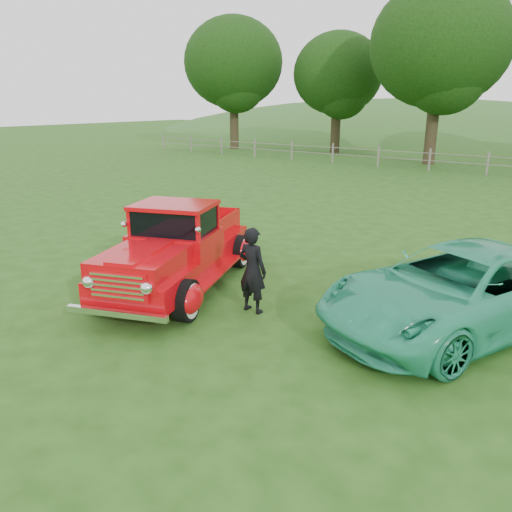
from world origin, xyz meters
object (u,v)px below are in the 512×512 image
Objects in this scene: red_pickup at (178,250)px; teal_sedan at (460,290)px; man at (252,270)px; tree_mid_west at (338,74)px; tree_near_west at (440,44)px; tree_far_west at (233,63)px.

red_pickup is 5.38m from teal_sedan.
man is at bearing -23.81° from red_pickup.
tree_mid_west reaches higher than teal_sedan.
red_pickup is at bearing -141.75° from teal_sedan.
tree_near_west is at bearing 132.80° from teal_sedan.
tree_far_west is at bearing -49.57° from man.
tree_near_west is (8.00, -3.00, 1.25)m from tree_mid_west.
tree_near_west reaches higher than red_pickup.
tree_mid_west is at bearing 14.04° from tree_far_west.
tree_far_west is 33.19m from man.
tree_near_west is (16.00, -1.00, 0.31)m from tree_far_west.
tree_near_west reaches higher than tree_far_west.
tree_near_west is at bearing 75.66° from red_pickup.
teal_sedan is at bearing -154.45° from man.
tree_near_west is at bearing -3.58° from tree_far_west.
tree_near_west reaches higher than teal_sedan.
tree_near_west reaches higher than man.
tree_near_west is 1.97× the size of red_pickup.
tree_near_west is 25.10m from red_pickup.
tree_far_west is 31.90m from red_pickup.
red_pickup is (10.67, -27.23, -4.75)m from tree_mid_west.
tree_far_west is 34.27m from teal_sedan.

